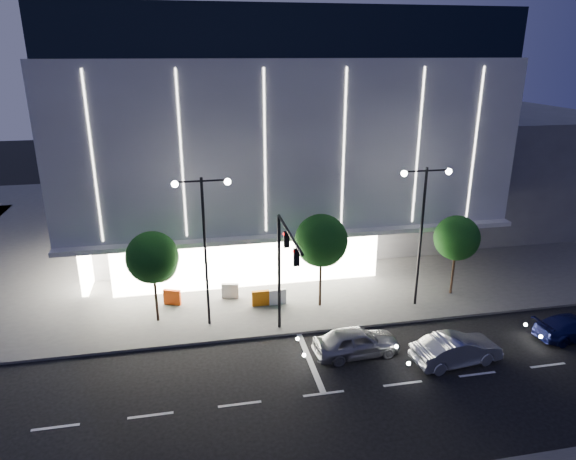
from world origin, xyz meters
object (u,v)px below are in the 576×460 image
(street_lamp_west, at_px, (204,231))
(street_lamp_east, at_px, (423,217))
(car_second, at_px, (456,350))
(barrier_d, at_px, (278,297))
(traffic_mast, at_px, (284,259))
(tree_right, at_px, (457,240))
(car_lead, at_px, (356,342))
(car_third, at_px, (573,327))
(tree_mid, at_px, (321,243))
(barrier_a, at_px, (172,297))
(tree_left, at_px, (153,260))
(barrier_c, at_px, (261,298))
(barrier_b, at_px, (230,291))

(street_lamp_west, xyz_separation_m, street_lamp_east, (13.00, 0.00, 0.00))
(car_second, distance_m, barrier_d, 11.31)
(traffic_mast, relative_size, barrier_d, 6.43)
(traffic_mast, relative_size, tree_right, 1.28)
(traffic_mast, distance_m, car_lead, 5.86)
(street_lamp_west, bearing_deg, car_third, -14.70)
(tree_mid, xyz_separation_m, car_second, (5.37, -7.35, -3.55))
(car_third, bearing_deg, tree_right, 29.07)
(tree_mid, relative_size, car_third, 1.35)
(street_lamp_west, xyz_separation_m, tree_mid, (7.03, 1.02, -1.62))
(traffic_mast, relative_size, car_third, 1.56)
(car_third, xyz_separation_m, barrier_a, (-22.30, 8.18, -0.01))
(traffic_mast, bearing_deg, barrier_a, 138.01)
(tree_left, height_order, barrier_a, tree_left)
(barrier_a, bearing_deg, car_lead, -17.06)
(tree_left, bearing_deg, street_lamp_west, -18.94)
(tree_left, height_order, car_third, tree_left)
(tree_mid, xyz_separation_m, barrier_d, (-2.63, 0.65, -3.68))
(traffic_mast, height_order, car_third, traffic_mast)
(car_lead, height_order, car_second, car_lead)
(barrier_c, bearing_deg, traffic_mast, -80.93)
(traffic_mast, bearing_deg, barrier_d, 84.77)
(street_lamp_west, distance_m, barrier_d, 7.09)
(car_third, relative_size, barrier_b, 4.13)
(tree_right, distance_m, barrier_a, 18.58)
(street_lamp_west, relative_size, barrier_c, 8.18)
(tree_mid, bearing_deg, barrier_b, 159.31)
(tree_mid, bearing_deg, barrier_a, 168.48)
(street_lamp_west, distance_m, tree_left, 3.69)
(street_lamp_east, distance_m, barrier_d, 10.25)
(tree_right, xyz_separation_m, barrier_c, (-12.72, 0.67, -3.23))
(tree_right, xyz_separation_m, barrier_b, (-14.51, 2.08, -3.23))
(tree_right, bearing_deg, barrier_b, 171.84)
(car_second, relative_size, barrier_c, 4.30)
(barrier_b, xyz_separation_m, barrier_d, (2.88, -1.43, 0.00))
(street_lamp_east, relative_size, tree_left, 1.57)
(barrier_b, height_order, barrier_c, same)
(barrier_a, xyz_separation_m, barrier_c, (5.48, -1.21, 0.00))
(street_lamp_west, bearing_deg, tree_left, 161.06)
(street_lamp_west, bearing_deg, tree_mid, 8.26)
(car_second, height_order, barrier_a, car_second)
(street_lamp_east, xyz_separation_m, tree_mid, (-5.97, 1.02, -1.62))
(barrier_c, bearing_deg, car_third, -22.46)
(car_second, relative_size, barrier_a, 4.30)
(car_second, xyz_separation_m, barrier_c, (-9.09, 8.02, -0.13))
(street_lamp_east, height_order, tree_left, street_lamp_east)
(street_lamp_west, height_order, car_second, street_lamp_west)
(street_lamp_east, bearing_deg, barrier_d, 169.00)
(traffic_mast, bearing_deg, tree_left, 152.16)
(car_second, xyz_separation_m, car_third, (7.73, 1.05, -0.12))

